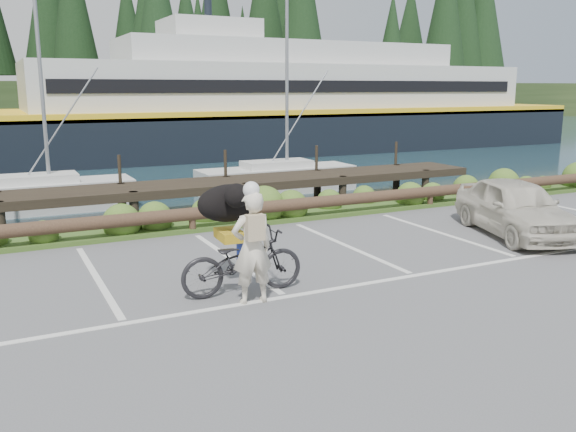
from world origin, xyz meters
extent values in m
plane|color=#535356|center=(0.00, 0.00, 0.00)|extent=(72.00, 72.00, 0.00)
plane|color=#173038|center=(0.00, 48.00, -1.20)|extent=(160.00, 160.00, 0.00)
cube|color=#3D5B21|center=(0.00, 5.30, 0.05)|extent=(34.00, 1.60, 0.10)
imported|color=black|center=(-0.56, 0.09, 0.54)|extent=(2.10, 0.83, 1.08)
imported|color=beige|center=(-0.59, -0.39, 0.90)|extent=(0.68, 0.46, 1.79)
ellipsoid|color=black|center=(-0.53, 0.75, 1.41)|extent=(0.61, 1.15, 0.65)
imported|color=beige|center=(6.59, 1.10, 0.66)|extent=(2.68, 4.14, 1.31)
camera|label=1|loc=(-4.14, -8.86, 3.34)|focal=38.00mm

